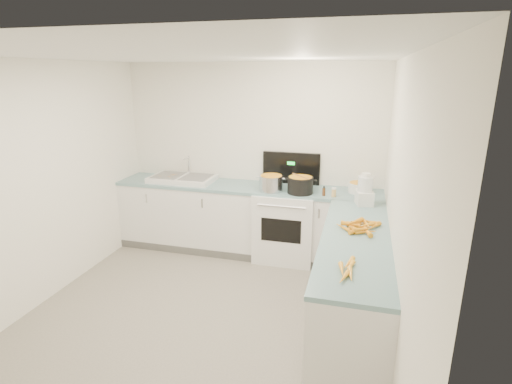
% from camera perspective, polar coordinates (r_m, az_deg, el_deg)
% --- Properties ---
extents(floor, '(3.50, 4.00, 0.00)m').
position_cam_1_polar(floor, '(4.18, -8.31, -17.94)').
color(floor, gray).
rests_on(floor, ground).
extents(ceiling, '(3.50, 4.00, 0.00)m').
position_cam_1_polar(ceiling, '(3.45, -10.12, 18.71)').
color(ceiling, white).
rests_on(ceiling, ground).
extents(wall_back, '(3.50, 0.00, 2.50)m').
position_cam_1_polar(wall_back, '(5.45, -0.59, 4.87)').
color(wall_back, white).
rests_on(wall_back, ground).
extents(wall_front, '(3.50, 0.00, 2.50)m').
position_cam_1_polar(wall_front, '(2.14, -32.35, -17.45)').
color(wall_front, white).
rests_on(wall_front, ground).
extents(wall_left, '(0.00, 4.00, 2.50)m').
position_cam_1_polar(wall_left, '(4.61, -29.44, 0.49)').
color(wall_left, white).
rests_on(wall_left, ground).
extents(wall_right, '(0.00, 4.00, 2.50)m').
position_cam_1_polar(wall_right, '(3.34, 19.54, -3.77)').
color(wall_right, white).
rests_on(wall_right, ground).
extents(counter_back, '(3.50, 0.62, 0.94)m').
position_cam_1_polar(counter_back, '(5.39, -1.43, -3.91)').
color(counter_back, white).
rests_on(counter_back, ground).
extents(counter_right, '(0.62, 2.20, 0.94)m').
position_cam_1_polar(counter_right, '(3.92, 13.65, -12.69)').
color(counter_right, white).
rests_on(counter_right, ground).
extents(stove, '(0.76, 0.65, 1.36)m').
position_cam_1_polar(stove, '(5.25, 4.31, -4.46)').
color(stove, white).
rests_on(stove, ground).
extents(sink, '(0.86, 0.52, 0.31)m').
position_cam_1_polar(sink, '(5.55, -10.42, 1.92)').
color(sink, white).
rests_on(sink, counter_back).
extents(steel_pot, '(0.37, 0.37, 0.22)m').
position_cam_1_polar(steel_pot, '(4.99, 2.17, 1.16)').
color(steel_pot, silver).
rests_on(steel_pot, stove).
extents(black_pot, '(0.39, 0.39, 0.22)m').
position_cam_1_polar(black_pot, '(4.92, 6.34, 0.88)').
color(black_pot, black).
rests_on(black_pot, stove).
extents(wooden_spoon, '(0.24, 0.25, 0.01)m').
position_cam_1_polar(wooden_spoon, '(4.89, 6.39, 2.25)').
color(wooden_spoon, '#AD7A47').
rests_on(wooden_spoon, black_pot).
extents(mixing_bowl, '(0.32, 0.32, 0.12)m').
position_cam_1_polar(mixing_bowl, '(5.09, 14.52, 0.61)').
color(mixing_bowl, white).
rests_on(mixing_bowl, counter_back).
extents(extract_bottle, '(0.04, 0.04, 0.09)m').
position_cam_1_polar(extract_bottle, '(4.87, 9.66, 0.02)').
color(extract_bottle, '#593319').
rests_on(extract_bottle, counter_back).
extents(spice_jar, '(0.05, 0.05, 0.09)m').
position_cam_1_polar(spice_jar, '(4.85, 11.06, -0.13)').
color(spice_jar, '#E5B266').
rests_on(spice_jar, counter_back).
extents(food_processor, '(0.22, 0.25, 0.36)m').
position_cam_1_polar(food_processor, '(4.61, 15.28, 0.12)').
color(food_processor, white).
rests_on(food_processor, counter_right).
extents(carrot_pile, '(0.43, 0.38, 0.09)m').
position_cam_1_polar(carrot_pile, '(3.90, 14.61, -4.73)').
color(carrot_pile, '#F9A01E').
rests_on(carrot_pile, counter_right).
extents(peeled_carrots, '(0.13, 0.43, 0.04)m').
position_cam_1_polar(peeled_carrots, '(3.09, 12.88, -10.77)').
color(peeled_carrots, '#FFA826').
rests_on(peeled_carrots, counter_right).
extents(peelings, '(0.20, 0.24, 0.01)m').
position_cam_1_polar(peelings, '(5.61, -12.16, 2.39)').
color(peelings, tan).
rests_on(peelings, sink).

